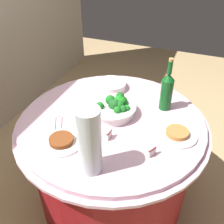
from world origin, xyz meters
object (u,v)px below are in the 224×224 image
at_px(food_plate_peanuts, 177,134).
at_px(label_placard_front, 109,134).
at_px(serving_tongs, 58,124).
at_px(wine_bottle, 167,90).
at_px(decorative_fruit_vase, 90,144).
at_px(food_plate_stir_fry, 61,141).
at_px(label_placard_mid, 152,151).
at_px(broccoli_bowl, 114,107).
at_px(plate_stack, 111,85).

bearing_deg(food_plate_peanuts, label_placard_front, 115.16).
bearing_deg(serving_tongs, label_placard_front, -90.41).
height_order(wine_bottle, label_placard_front, wine_bottle).
relative_size(decorative_fruit_vase, serving_tongs, 2.11).
bearing_deg(food_plate_stir_fry, decorative_fruit_vase, -113.91).
xyz_separation_m(wine_bottle, label_placard_front, (-0.40, 0.21, -0.10)).
height_order(wine_bottle, label_placard_mid, wine_bottle).
height_order(broccoli_bowl, plate_stack, broccoli_bowl).
bearing_deg(food_plate_peanuts, wine_bottle, 27.00).
height_order(wine_bottle, food_plate_peanuts, wine_bottle).
relative_size(wine_bottle, food_plate_peanuts, 1.53).
distance_m(plate_stack, food_plate_stir_fry, 0.62).
distance_m(plate_stack, label_placard_front, 0.53).
xyz_separation_m(wine_bottle, label_placard_mid, (-0.44, -0.03, -0.10)).
bearing_deg(plate_stack, wine_bottle, -103.46).
bearing_deg(wine_bottle, serving_tongs, 126.27).
distance_m(decorative_fruit_vase, food_plate_peanuts, 0.53).
distance_m(decorative_fruit_vase, serving_tongs, 0.42).
bearing_deg(food_plate_stir_fry, label_placard_mid, -78.97).
relative_size(wine_bottle, serving_tongs, 2.08).
bearing_deg(label_placard_mid, label_placard_front, 80.89).
relative_size(broccoli_bowl, food_plate_peanuts, 1.27).
height_order(broccoli_bowl, decorative_fruit_vase, decorative_fruit_vase).
bearing_deg(food_plate_peanuts, decorative_fruit_vase, 139.05).
bearing_deg(serving_tongs, food_plate_stir_fry, -141.94).
height_order(wine_bottle, decorative_fruit_vase, decorative_fruit_vase).
relative_size(food_plate_stir_fry, label_placard_front, 4.00).
relative_size(broccoli_bowl, label_placard_front, 5.09).
xyz_separation_m(serving_tongs, label_placard_mid, (-0.04, -0.57, 0.03)).
xyz_separation_m(food_plate_stir_fry, label_placard_front, (0.13, -0.22, 0.02)).
relative_size(wine_bottle, food_plate_stir_fry, 1.53).
bearing_deg(decorative_fruit_vase, broccoli_bowl, 7.30).
bearing_deg(broccoli_bowl, decorative_fruit_vase, -172.70).
relative_size(plate_stack, label_placard_front, 3.82).
bearing_deg(label_placard_mid, broccoli_bowl, 49.60).
xyz_separation_m(broccoli_bowl, decorative_fruit_vase, (-0.45, -0.06, 0.11)).
relative_size(food_plate_peanuts, food_plate_stir_fry, 1.00).
bearing_deg(serving_tongs, decorative_fruit_vase, -125.41).
xyz_separation_m(food_plate_peanuts, label_placard_front, (-0.16, 0.34, 0.02)).
bearing_deg(food_plate_peanuts, plate_stack, 57.45).
xyz_separation_m(broccoli_bowl, label_placard_front, (-0.22, -0.06, -0.02)).
bearing_deg(label_placard_front, plate_stack, 21.15).
bearing_deg(decorative_fruit_vase, plate_stack, 14.86).
relative_size(plate_stack, food_plate_stir_fry, 0.95).
xyz_separation_m(serving_tongs, food_plate_stir_fry, (-0.13, -0.10, 0.01)).
distance_m(food_plate_peanuts, food_plate_stir_fry, 0.63).
distance_m(decorative_fruit_vase, label_placard_mid, 0.33).
bearing_deg(wine_bottle, broccoli_bowl, 123.29).
bearing_deg(wine_bottle, food_plate_stir_fry, 140.59).
bearing_deg(label_placard_front, wine_bottle, -28.30).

